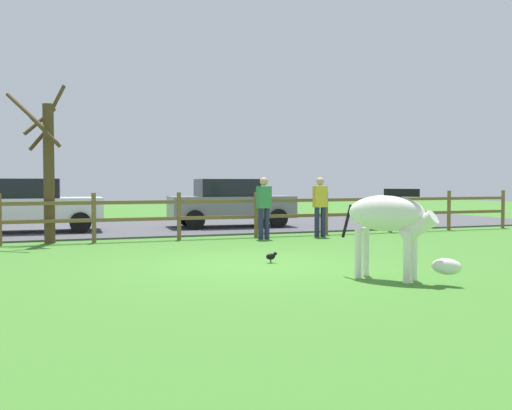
# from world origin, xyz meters

# --- Properties ---
(ground_plane) EXTENTS (60.00, 60.00, 0.00)m
(ground_plane) POSITION_xyz_m (0.00, 0.00, 0.00)
(ground_plane) COLOR #3D7528
(parking_asphalt) EXTENTS (28.00, 7.40, 0.05)m
(parking_asphalt) POSITION_xyz_m (0.00, 9.30, 0.03)
(parking_asphalt) COLOR #47474C
(parking_asphalt) RESTS_ON ground_plane
(paddock_fence) EXTENTS (21.71, 0.11, 1.24)m
(paddock_fence) POSITION_xyz_m (-0.20, 5.00, 0.71)
(paddock_fence) COLOR brown
(paddock_fence) RESTS_ON ground_plane
(bare_tree) EXTENTS (1.42, 1.57, 3.94)m
(bare_tree) POSITION_xyz_m (-3.43, 5.23, 1.94)
(bare_tree) COLOR #513A23
(bare_tree) RESTS_ON ground_plane
(zebra) EXTENTS (1.28, 1.67, 1.41)m
(zebra) POSITION_xyz_m (1.50, -2.25, 0.93)
(zebra) COLOR white
(zebra) RESTS_ON ground_plane
(crow_on_grass) EXTENTS (0.21, 0.10, 0.20)m
(crow_on_grass) POSITION_xyz_m (0.45, 0.11, 0.13)
(crow_on_grass) COLOR black
(crow_on_grass) RESTS_ON ground_plane
(parked_car_grey) EXTENTS (4.11, 2.10, 1.56)m
(parked_car_grey) POSITION_xyz_m (2.20, 8.11, 0.84)
(parked_car_grey) COLOR slate
(parked_car_grey) RESTS_ON parking_asphalt
(parked_car_white) EXTENTS (4.07, 2.01, 1.56)m
(parked_car_white) POSITION_xyz_m (-3.90, 8.21, 0.84)
(parked_car_white) COLOR white
(parked_car_white) RESTS_ON parking_asphalt
(visitor_left_of_tree) EXTENTS (0.39, 0.27, 1.64)m
(visitor_left_of_tree) POSITION_xyz_m (1.94, 4.34, 0.91)
(visitor_left_of_tree) COLOR #232847
(visitor_left_of_tree) RESTS_ON ground_plane
(visitor_right_of_tree) EXTENTS (0.37, 0.24, 1.64)m
(visitor_right_of_tree) POSITION_xyz_m (3.62, 4.40, 0.91)
(visitor_right_of_tree) COLOR #232847
(visitor_right_of_tree) RESTS_ON ground_plane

